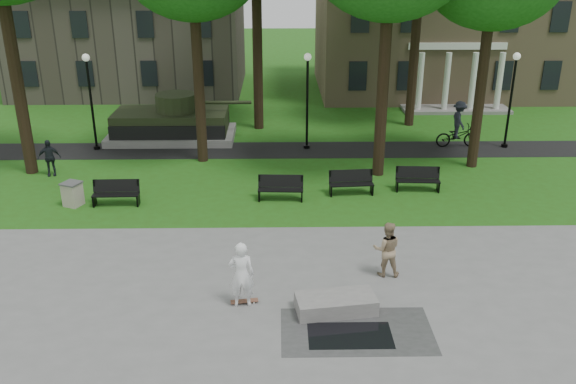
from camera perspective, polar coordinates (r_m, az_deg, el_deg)
name	(u,v)px	position (r m, az deg, el deg)	size (l,w,h in m)	color
ground	(308,269)	(19.38, 1.92, -7.18)	(120.00, 120.00, 0.00)	#255313
plaza	(318,371)	(15.21, 2.86, -16.39)	(22.00, 16.00, 0.02)	gray
footpath	(297,150)	(30.40, 0.84, 3.95)	(44.00, 2.60, 0.01)	black
building_right	(436,26)	(44.54, 13.72, 14.89)	(17.00, 12.00, 8.60)	#9E8460
building_left	(133,36)	(44.92, -14.34, 13.93)	(15.00, 10.00, 7.20)	#4C443D
lamp_left	(90,94)	(31.28, -18.01, 8.70)	(0.36, 0.36, 4.73)	black
lamp_mid	(307,93)	(29.97, 1.82, 9.21)	(0.36, 0.36, 4.73)	black
lamp_right	(512,93)	(32.04, 20.20, 8.72)	(0.36, 0.36, 4.73)	black
tank_monument	(172,123)	(32.53, -10.78, 6.35)	(7.45, 3.40, 2.40)	gray
puddle	(350,336)	(16.40, 5.82, -13.21)	(2.20, 1.20, 0.00)	black
concrete_block	(336,304)	(17.22, 4.50, -10.37)	(2.20, 1.00, 0.45)	gray
skateboard	(244,302)	(17.65, -4.09, -10.21)	(0.78, 0.20, 0.07)	brown
skateboarder	(241,274)	(17.08, -4.38, -7.70)	(0.72, 0.47, 1.97)	white
friend_watching	(387,249)	(18.83, 9.22, -5.29)	(0.86, 0.67, 1.76)	#9D8565
pedestrian_walker	(49,158)	(28.73, -21.44, 3.00)	(0.96, 0.40, 1.64)	black
cyclist	(458,128)	(31.82, 15.63, 5.75)	(2.20, 1.26, 2.34)	black
park_bench_0	(116,192)	(24.71, -15.78, -0.01)	(1.81, 0.56, 1.00)	black
park_bench_1	(281,187)	(24.25, -0.70, 0.45)	(1.82, 0.60, 1.00)	black
park_bench_2	(351,182)	(24.94, 5.94, 0.95)	(1.83, 0.65, 1.00)	black
park_bench_3	(418,178)	(25.74, 12.03, 1.25)	(1.82, 0.63, 1.00)	black
trash_bin	(73,194)	(25.16, -19.51, -0.16)	(0.87, 0.87, 0.96)	#BBB09A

